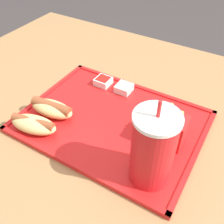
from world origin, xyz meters
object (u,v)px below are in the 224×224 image
object	(u,v)px
fries_carton	(170,129)
sauce_cup_ketchup	(103,81)
soda_cup	(153,149)
hot_dog_far	(34,124)
sauce_cup_mayo	(124,88)
hot_dog_near	(52,108)

from	to	relation	value
fries_carton	sauce_cup_ketchup	world-z (taller)	fries_carton
soda_cup	hot_dog_far	bearing A→B (deg)	4.85
soda_cup	sauce_cup_mayo	size ratio (longest dim) A/B	4.53
sauce_cup_mayo	soda_cup	bearing A→B (deg)	129.19
sauce_cup_mayo	sauce_cup_ketchup	bearing A→B (deg)	1.73
sauce_cup_mayo	sauce_cup_ketchup	distance (m)	0.07
hot_dog_far	sauce_cup_mayo	distance (m)	0.28
hot_dog_far	sauce_cup_mayo	size ratio (longest dim) A/B	2.88
fries_carton	hot_dog_far	bearing A→B (deg)	24.85
soda_cup	fries_carton	size ratio (longest dim) A/B	2.01
hot_dog_near	fries_carton	bearing A→B (deg)	-166.76
soda_cup	sauce_cup_ketchup	world-z (taller)	soda_cup
hot_dog_near	sauce_cup_mayo	distance (m)	0.22
fries_carton	sauce_cup_ketchup	xyz separation A→B (m)	(0.26, -0.12, -0.03)
fries_carton	sauce_cup_ketchup	size ratio (longest dim) A/B	2.25
sauce_cup_mayo	fries_carton	bearing A→B (deg)	147.92
hot_dog_far	fries_carton	bearing A→B (deg)	-155.15
soda_cup	fries_carton	world-z (taller)	soda_cup
soda_cup	sauce_cup_ketchup	size ratio (longest dim) A/B	4.53
sauce_cup_ketchup	fries_carton	bearing A→B (deg)	156.00
hot_dog_near	fries_carton	xyz separation A→B (m)	(-0.30, -0.07, 0.02)
fries_carton	sauce_cup_mayo	size ratio (longest dim) A/B	2.25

